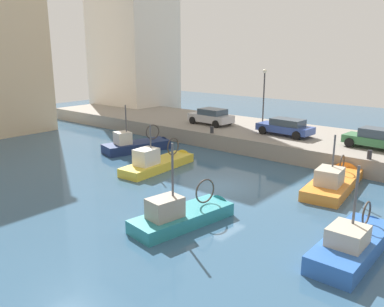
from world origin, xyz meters
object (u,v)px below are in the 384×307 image
object	(u,v)px
fishing_boat_orange	(335,185)
parked_car_blue	(286,127)
fishing_boat_teal	(188,219)
mooring_bollard_mid	(212,130)
parked_car_green	(375,138)
mooring_bollard_south	(370,155)
fishing_boat_navy	(141,149)
fishing_boat_yellow	(161,166)
fishing_boat_blue	(354,249)
quay_streetlamp	(264,88)
parked_car_silver	(211,116)

from	to	relation	value
fishing_boat_orange	parked_car_blue	world-z (taller)	fishing_boat_orange
fishing_boat_teal	mooring_bollard_mid	size ratio (longest dim) A/B	10.74
parked_car_green	mooring_bollard_south	distance (m)	3.05
fishing_boat_navy	mooring_bollard_mid	distance (m)	5.83
fishing_boat_yellow	fishing_boat_teal	distance (m)	8.84
fishing_boat_blue	parked_car_green	bearing A→B (deg)	13.66
mooring_bollard_south	fishing_boat_yellow	bearing A→B (deg)	120.58
quay_streetlamp	fishing_boat_blue	bearing A→B (deg)	-139.58
mooring_bollard_south	parked_car_silver	bearing A→B (deg)	78.20
fishing_boat_yellow	mooring_bollard_south	world-z (taller)	fishing_boat_yellow
fishing_boat_teal	mooring_bollard_south	size ratio (longest dim) A/B	10.74
fishing_boat_navy	quay_streetlamp	world-z (taller)	quay_streetlamp
fishing_boat_navy	quay_streetlamp	distance (m)	11.91
mooring_bollard_south	parked_car_green	bearing A→B (deg)	10.90
fishing_boat_navy	mooring_bollard_south	xyz separation A→B (m)	(4.22, -15.79, 1.36)
fishing_boat_orange	mooring_bollard_south	world-z (taller)	fishing_boat_orange
parked_car_silver	mooring_bollard_south	size ratio (longest dim) A/B	7.38
fishing_boat_blue	mooring_bollard_south	distance (m)	10.36
fishing_boat_teal	quay_streetlamp	world-z (taller)	quay_streetlamp
quay_streetlamp	fishing_boat_navy	bearing A→B (deg)	152.80
fishing_boat_teal	fishing_boat_navy	bearing A→B (deg)	56.03
fishing_boat_teal	parked_car_blue	xyz separation A→B (m)	(15.00, 2.94, 1.74)
fishing_boat_blue	mooring_bollard_mid	xyz separation A→B (m)	(9.95, 14.57, 1.36)
fishing_boat_navy	fishing_boat_teal	size ratio (longest dim) A/B	1.05
fishing_boat_navy	mooring_bollard_south	size ratio (longest dim) A/B	11.23
fishing_boat_blue	mooring_bollard_south	xyz separation A→B (m)	(9.95, 2.57, 1.36)
fishing_boat_yellow	mooring_bollard_south	distance (m)	13.08
fishing_boat_navy	mooring_bollard_mid	size ratio (longest dim) A/B	11.23
fishing_boat_teal	fishing_boat_blue	distance (m)	7.08
fishing_boat_orange	parked_car_green	bearing A→B (deg)	-2.82
parked_car_blue	mooring_bollard_south	world-z (taller)	parked_car_blue
fishing_boat_orange	quay_streetlamp	bearing A→B (deg)	48.80
fishing_boat_teal	fishing_boat_blue	bearing A→B (deg)	-72.99
fishing_boat_teal	parked_car_silver	xyz separation A→B (m)	(15.02, 10.16, 1.79)
mooring_bollard_south	mooring_bollard_mid	world-z (taller)	same
fishing_boat_teal	parked_car_silver	size ratio (longest dim) A/B	1.46
fishing_boat_blue	mooring_bollard_south	size ratio (longest dim) A/B	10.80
parked_car_silver	quay_streetlamp	distance (m)	5.17
fishing_boat_orange	parked_car_blue	bearing A→B (deg)	46.53
fishing_boat_navy	fishing_boat_blue	size ratio (longest dim) A/B	1.04
parked_car_green	fishing_boat_orange	bearing A→B (deg)	177.18
parked_car_silver	mooring_bollard_south	bearing A→B (deg)	-101.80
fishing_boat_blue	fishing_boat_yellow	bearing A→B (deg)	76.41
fishing_boat_teal	parked_car_silver	world-z (taller)	fishing_boat_teal
fishing_boat_orange	parked_car_blue	distance (m)	8.83
fishing_boat_orange	fishing_boat_navy	size ratio (longest dim) A/B	1.11
mooring_bollard_mid	parked_car_blue	bearing A→B (deg)	-58.47
parked_car_silver	mooring_bollard_mid	world-z (taller)	parked_car_silver
fishing_boat_blue	mooring_bollard_mid	world-z (taller)	fishing_boat_blue
fishing_boat_orange	fishing_boat_teal	size ratio (longest dim) A/B	1.16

